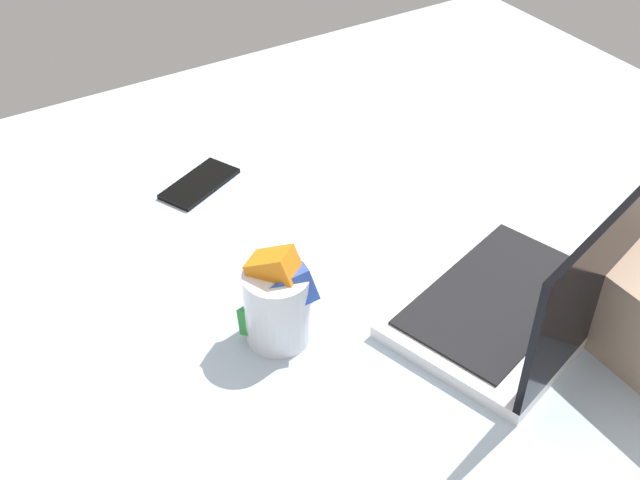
% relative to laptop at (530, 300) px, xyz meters
% --- Properties ---
extents(bed_mattress, '(1.80, 1.40, 0.18)m').
position_rel_laptop_xyz_m(bed_mattress, '(0.16, -0.25, -0.13)').
color(bed_mattress, silver).
rests_on(bed_mattress, ground).
extents(laptop, '(0.38, 0.32, 0.23)m').
position_rel_laptop_xyz_m(laptop, '(0.00, 0.00, 0.00)').
color(laptop, silver).
rests_on(laptop, bed_mattress).
extents(snack_cup, '(0.11, 0.10, 0.15)m').
position_rel_laptop_xyz_m(snack_cup, '(0.30, -0.16, 0.02)').
color(snack_cup, silver).
rests_on(snack_cup, bed_mattress).
extents(cell_phone, '(0.16, 0.12, 0.01)m').
position_rel_laptop_xyz_m(cell_phone, '(0.25, -0.54, -0.04)').
color(cell_phone, black).
rests_on(cell_phone, bed_mattress).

